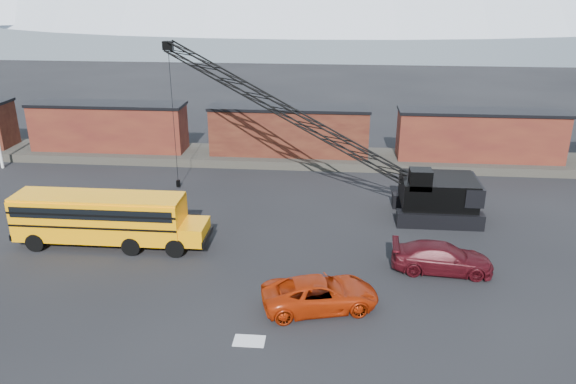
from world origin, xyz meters
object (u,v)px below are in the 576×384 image
at_px(school_bus, 106,218).
at_px(maroon_suv, 442,258).
at_px(crawler_crane, 293,115).
at_px(red_pickup, 320,294).

distance_m(school_bus, maroon_suv, 19.56).
height_order(school_bus, maroon_suv, school_bus).
bearing_deg(maroon_suv, crawler_crane, 47.14).
xyz_separation_m(maroon_suv, crawler_crane, (-8.98, 9.44, 5.51)).
bearing_deg(school_bus, crawler_crane, 37.33).
relative_size(school_bus, crawler_crane, 0.53).
relative_size(red_pickup, maroon_suv, 1.04).
xyz_separation_m(red_pickup, maroon_suv, (6.51, 4.30, 0.00)).
height_order(maroon_suv, crawler_crane, crawler_crane).
bearing_deg(school_bus, maroon_suv, -4.20).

